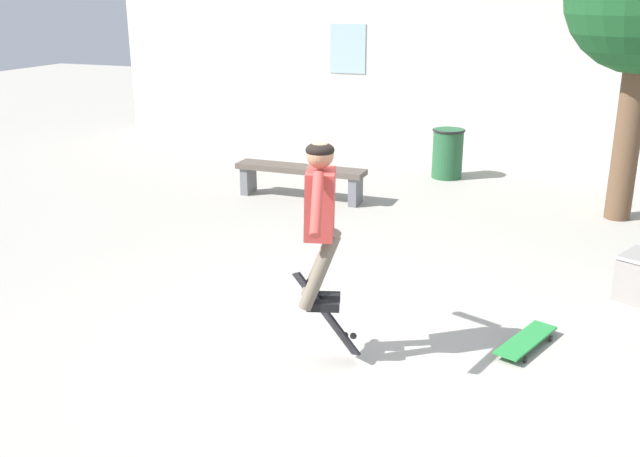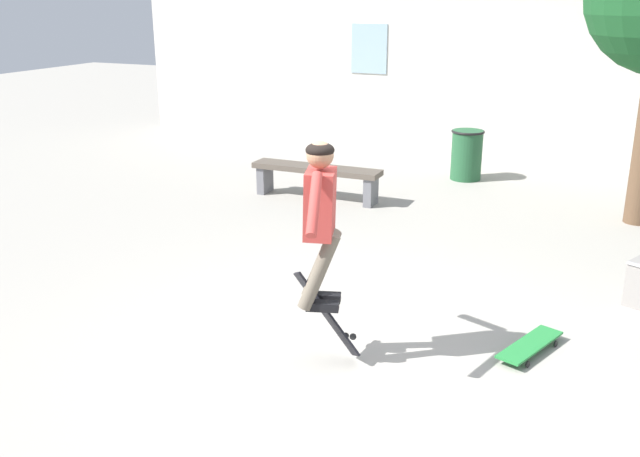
% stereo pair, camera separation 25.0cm
% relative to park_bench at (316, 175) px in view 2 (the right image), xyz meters
% --- Properties ---
extents(ground_plane, '(40.00, 40.00, 0.00)m').
position_rel_park_bench_xyz_m(ground_plane, '(2.24, -4.20, -0.37)').
color(ground_plane, '#A39E93').
extents(building_backdrop, '(16.06, 0.52, 4.92)m').
position_rel_park_bench_xyz_m(building_backdrop, '(2.29, 3.81, 1.53)').
color(building_backdrop, beige).
rests_on(building_backdrop, ground_plane).
extents(park_bench, '(1.95, 0.38, 0.49)m').
position_rel_park_bench_xyz_m(park_bench, '(0.00, 0.00, 0.00)').
color(park_bench, brown).
rests_on(park_bench, ground_plane).
extents(trash_bin, '(0.53, 0.53, 0.81)m').
position_rel_park_bench_xyz_m(trash_bin, '(1.76, 2.04, 0.06)').
color(trash_bin, '#235633').
rests_on(trash_bin, ground_plane).
extents(skater, '(0.43, 1.16, 1.35)m').
position_rel_park_bench_xyz_m(skater, '(2.04, -4.47, 0.94)').
color(skater, '#B23833').
extents(skateboard_flipping, '(0.63, 0.24, 0.75)m').
position_rel_park_bench_xyz_m(skateboard_flipping, '(2.07, -4.40, 0.04)').
color(skateboard_flipping, black).
extents(skateboard_resting, '(0.47, 0.82, 0.08)m').
position_rel_park_bench_xyz_m(skateboard_resting, '(3.60, -3.61, -0.30)').
color(skateboard_resting, '#237F38').
rests_on(skateboard_resting, ground_plane).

